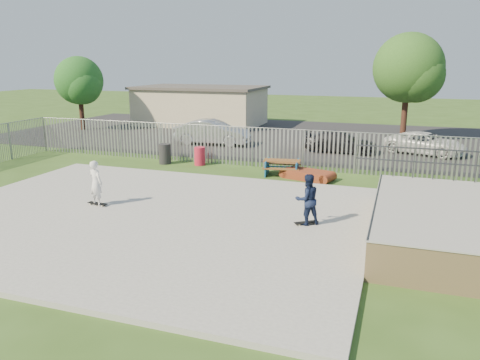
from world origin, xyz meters
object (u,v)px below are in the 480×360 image
(car_dark, at_px, (341,142))
(skater_navy, at_px, (307,199))
(car_silver, at_px, (212,132))
(car_white, at_px, (425,143))
(trash_bin_grey, at_px, (165,154))
(tree_left, at_px, (79,81))
(picnic_table, at_px, (282,167))
(trash_bin_red, at_px, (200,156))
(tree_mid, at_px, (408,68))
(skater_white, at_px, (96,183))
(funbox, at_px, (308,175))

(car_dark, xyz_separation_m, skater_navy, (0.63, -13.44, 0.35))
(car_silver, bearing_deg, car_white, -89.06)
(trash_bin_grey, relative_size, car_white, 0.24)
(tree_left, bearing_deg, picnic_table, -27.30)
(trash_bin_grey, bearing_deg, trash_bin_red, 9.22)
(car_dark, distance_m, tree_mid, 8.21)
(car_white, distance_m, skater_white, 18.94)
(car_dark, distance_m, tree_left, 20.76)
(car_silver, height_order, tree_left, tree_left)
(tree_left, xyz_separation_m, skater_navy, (20.94, -16.34, -2.80))
(tree_left, relative_size, skater_navy, 3.39)
(picnic_table, xyz_separation_m, trash_bin_red, (-4.57, 0.76, 0.10))
(trash_bin_red, xyz_separation_m, car_silver, (-1.68, 5.86, 0.34))
(car_white, bearing_deg, car_dark, 122.41)
(funbox, distance_m, car_dark, 7.01)
(trash_bin_grey, bearing_deg, tree_left, 142.99)
(skater_white, bearing_deg, car_dark, -99.74)
(car_silver, xyz_separation_m, tree_mid, (11.57, 6.17, 3.97))
(funbox, relative_size, tree_mid, 0.32)
(picnic_table, distance_m, trash_bin_grey, 6.44)
(skater_white, bearing_deg, tree_mid, -100.43)
(car_dark, xyz_separation_m, skater_white, (-6.97, -13.89, 0.35))
(picnic_table, height_order, trash_bin_grey, trash_bin_grey)
(skater_white, bearing_deg, picnic_table, -107.89)
(car_dark, bearing_deg, trash_bin_grey, 126.84)
(trash_bin_red, bearing_deg, funbox, -11.00)
(picnic_table, distance_m, car_white, 10.08)
(trash_bin_red, distance_m, tree_left, 16.70)
(trash_bin_grey, bearing_deg, funbox, -6.20)
(skater_navy, bearing_deg, car_dark, -123.56)
(skater_white, bearing_deg, funbox, -115.73)
(tree_left, bearing_deg, tree_mid, 7.90)
(car_dark, height_order, tree_mid, tree_mid)
(funbox, distance_m, tree_left, 22.34)
(car_dark, height_order, skater_white, skater_white)
(tree_mid, relative_size, skater_white, 4.29)
(car_white, relative_size, skater_white, 2.69)
(skater_navy, xyz_separation_m, skater_white, (-7.60, -0.46, 0.00))
(car_white, distance_m, skater_navy, 15.03)
(picnic_table, relative_size, car_dark, 0.45)
(trash_bin_red, relative_size, skater_navy, 0.56)
(funbox, xyz_separation_m, skater_white, (-6.37, -6.92, 0.77))
(funbox, distance_m, car_silver, 10.31)
(car_dark, bearing_deg, car_silver, 90.25)
(picnic_table, relative_size, trash_bin_grey, 1.80)
(trash_bin_red, distance_m, skater_white, 8.09)
(car_dark, bearing_deg, tree_mid, -28.42)
(funbox, xyz_separation_m, car_silver, (-7.55, 7.00, 0.61))
(picnic_table, relative_size, car_white, 0.42)
(picnic_table, height_order, funbox, picnic_table)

